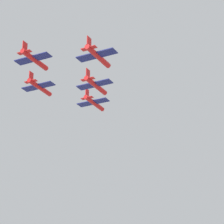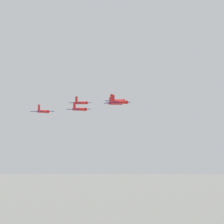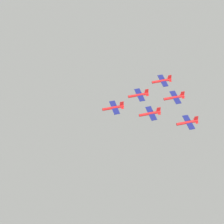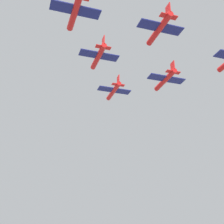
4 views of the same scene
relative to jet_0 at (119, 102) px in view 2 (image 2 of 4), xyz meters
The scene contains 6 objects.
jet_0 is the anchor object (origin of this frame).
jet_1 14.14m from the jet_0, 168.11° to the right, with size 7.27×7.19×2.78m.
jet_2 14.30m from the jet_0, 107.18° to the right, with size 7.27×7.19×2.78m.
jet_3 28.26m from the jet_0, 168.11° to the right, with size 7.27×7.19×2.78m.
jet_4 24.35m from the jet_0, 137.64° to the right, with size 7.27×7.19×2.78m.
jet_5 28.42m from the jet_0, 107.18° to the right, with size 7.27×7.19×2.78m.
Camera 2 is at (116.49, 37.32, 165.21)m, focal length 70.00 mm.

